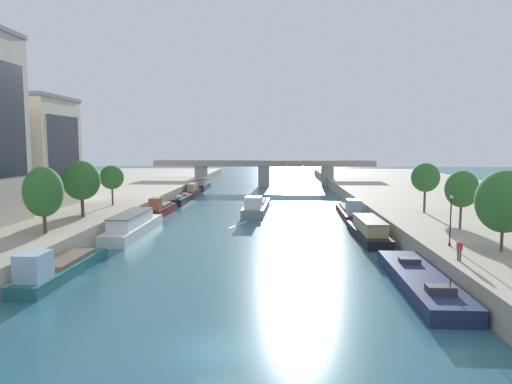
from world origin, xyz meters
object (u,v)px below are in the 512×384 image
(moored_boat_left_upstream, at_px, (161,209))
(moored_boat_right_downstream, at_px, (350,211))
(tree_left_far, at_px, (82,180))
(bridge_far, at_px, (264,170))
(moored_boat_left_near, at_px, (183,199))
(tree_left_nearest, at_px, (112,177))
(moored_boat_right_upstream, at_px, (420,280))
(person_on_quay, at_px, (459,249))
(barge_midriver, at_px, (256,206))
(tree_left_by_lamp, at_px, (43,192))
(moored_boat_right_midway, at_px, (368,230))
(tree_right_distant, at_px, (504,202))
(moored_boat_left_far, at_px, (58,268))
(tree_right_midway, at_px, (462,189))
(moored_boat_left_end, at_px, (203,185))
(moored_boat_left_downstream, at_px, (133,225))
(moored_boat_left_second, at_px, (193,190))
(lamppost_right_bank, at_px, (451,218))
(tree_right_end_of_row, at_px, (425,178))

(moored_boat_left_upstream, relative_size, moored_boat_right_downstream, 0.66)
(tree_left_far, distance_m, bridge_far, 68.12)
(moored_boat_left_near, distance_m, tree_left_nearest, 21.82)
(moored_boat_right_upstream, height_order, person_on_quay, person_on_quay)
(barge_midriver, relative_size, bridge_far, 0.30)
(tree_left_by_lamp, xyz_separation_m, tree_left_nearest, (-0.76, 21.27, -0.13))
(moored_boat_right_midway, bearing_deg, tree_right_distant, -62.67)
(moored_boat_left_far, bearing_deg, bridge_far, 79.99)
(tree_right_distant, distance_m, tree_right_midway, 10.15)
(barge_midriver, bearing_deg, moored_boat_right_upstream, -69.85)
(tree_right_distant, bearing_deg, moored_boat_right_downstream, 103.23)
(moored_boat_left_end, bearing_deg, moored_boat_left_upstream, -90.44)
(moored_boat_left_far, distance_m, person_on_quay, 32.05)
(moored_boat_right_upstream, relative_size, bridge_far, 0.29)
(moored_boat_left_downstream, distance_m, moored_boat_right_downstream, 32.48)
(moored_boat_right_downstream, relative_size, tree_left_nearest, 2.80)
(tree_right_midway, bearing_deg, moored_boat_right_downstream, 110.22)
(moored_boat_left_far, distance_m, tree_left_by_lamp, 10.65)
(moored_boat_left_far, distance_m, moored_boat_right_downstream, 44.65)
(moored_boat_left_near, relative_size, tree_left_nearest, 2.07)
(moored_boat_left_second, distance_m, tree_left_nearest, 34.14)
(moored_boat_left_upstream, height_order, moored_boat_left_end, moored_boat_left_upstream)
(moored_boat_left_second, bearing_deg, tree_left_nearest, -99.86)
(moored_boat_left_second, xyz_separation_m, tree_left_by_lamp, (-5.02, -54.53, 5.29))
(moored_boat_left_far, xyz_separation_m, moored_boat_right_midway, (28.73, 17.17, 0.17))
(moored_boat_left_downstream, height_order, tree_left_by_lamp, tree_left_by_lamp)
(moored_boat_left_downstream, height_order, moored_boat_right_downstream, moored_boat_right_downstream)
(barge_midriver, height_order, moored_boat_right_upstream, barge_midriver)
(tree_left_nearest, height_order, tree_right_distant, tree_right_distant)
(moored_boat_left_near, distance_m, moored_boat_right_downstream, 32.54)
(moored_boat_left_downstream, height_order, moored_boat_left_second, moored_boat_left_downstream)
(tree_left_by_lamp, xyz_separation_m, tree_right_distant, (41.56, -5.83, 0.01))
(tree_left_by_lamp, bearing_deg, moored_boat_left_second, 84.74)
(moored_boat_left_far, bearing_deg, tree_left_far, 106.93)
(moored_boat_right_midway, relative_size, tree_left_nearest, 2.48)
(barge_midriver, relative_size, moored_boat_left_near, 1.45)
(tree_left_by_lamp, bearing_deg, moored_boat_right_downstream, 37.54)
(moored_boat_left_end, relative_size, tree_left_nearest, 1.91)
(moored_boat_left_downstream, relative_size, lamppost_right_bank, 3.85)
(moored_boat_left_near, xyz_separation_m, moored_boat_right_upstream, (28.72, -50.53, -0.03))
(moored_boat_left_far, height_order, tree_left_far, tree_left_far)
(moored_boat_left_end, height_order, moored_boat_right_upstream, moored_boat_left_end)
(moored_boat_left_far, xyz_separation_m, moored_boat_left_second, (0.10, 62.22, 0.20))
(person_on_quay, bearing_deg, lamppost_right_bank, 77.23)
(moored_boat_right_upstream, xyz_separation_m, bridge_far, (-14.44, 84.59, 3.63))
(moored_boat_left_downstream, bearing_deg, moored_boat_right_midway, -2.46)
(tree_right_midway, bearing_deg, tree_right_end_of_row, 90.51)
(moored_boat_left_second, distance_m, moored_boat_left_end, 11.75)
(moored_boat_right_midway, relative_size, tree_right_midway, 2.33)
(moored_boat_left_downstream, distance_m, moored_boat_left_second, 43.84)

